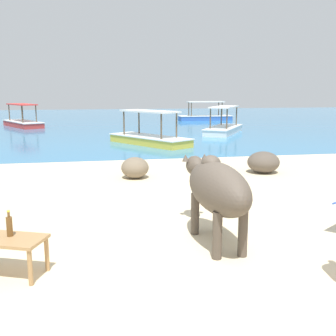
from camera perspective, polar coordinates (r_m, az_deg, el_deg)
sand_beach at (r=5.30m, az=5.26°, el=-11.81°), size 18.00×14.00×0.04m
water_surface at (r=26.81m, az=-7.51°, el=6.46°), size 60.00×36.00×0.03m
cow at (r=5.35m, az=6.88°, el=-2.76°), size 0.70×2.06×1.16m
low_bench_table at (r=4.83m, az=-21.52°, el=-10.00°), size 0.87×0.69×0.43m
bottle at (r=4.82m, az=-21.54°, el=-7.63°), size 0.07×0.07×0.30m
shore_rock_large at (r=10.29m, az=13.36°, el=0.81°), size 0.81×0.80×0.53m
shore_rock_medium at (r=9.43m, az=-4.70°, el=0.04°), size 0.78×0.80×0.49m
boat_white at (r=19.63m, az=7.89°, el=5.68°), size 2.89×3.74×1.29m
boat_yellow at (r=15.52m, az=-2.64°, el=4.39°), size 2.99×3.70×1.29m
boat_red at (r=24.45m, az=-19.86°, el=6.16°), size 2.76×3.78×1.29m
boat_blue at (r=28.15m, az=5.29°, el=7.31°), size 3.68×1.17×1.29m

